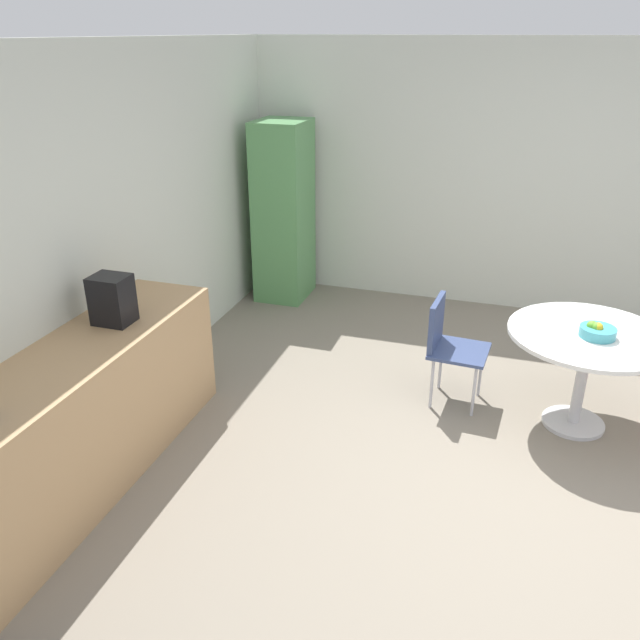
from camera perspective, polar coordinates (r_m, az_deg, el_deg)
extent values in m
plane|color=gray|center=(4.40, 17.45, -13.76)|extent=(6.00, 6.00, 0.00)
cube|color=silver|center=(4.67, -19.90, 6.32)|extent=(6.00, 0.10, 2.60)
cube|color=silver|center=(6.65, 19.63, 11.47)|extent=(0.10, 6.00, 2.60)
cube|color=tan|center=(4.27, -20.46, -8.14)|extent=(2.38, 0.60, 0.90)
cube|color=#599959|center=(6.71, -3.28, 9.59)|extent=(0.60, 0.50, 1.84)
cylinder|color=silver|center=(5.09, 21.64, -8.49)|extent=(0.44, 0.44, 0.03)
cylinder|color=silver|center=(4.91, 22.30, -4.83)|extent=(0.08, 0.08, 0.71)
cylinder|color=white|center=(4.76, 22.95, -1.23)|extent=(1.10, 1.10, 0.03)
cylinder|color=silver|center=(5.14, 14.15, -4.49)|extent=(0.02, 0.02, 0.42)
cylinder|color=silver|center=(4.87, 13.58, -6.17)|extent=(0.02, 0.02, 0.42)
cylinder|color=silver|center=(5.18, 10.71, -3.92)|extent=(0.02, 0.02, 0.42)
cylinder|color=silver|center=(4.91, 9.95, -5.56)|extent=(0.02, 0.02, 0.42)
cube|color=#384772|center=(4.92, 12.33, -2.73)|extent=(0.45, 0.45, 0.03)
cube|color=#384772|center=(4.86, 10.34, -0.24)|extent=(0.38, 0.07, 0.38)
cylinder|color=teal|center=(4.70, 23.55, -1.00)|extent=(0.24, 0.24, 0.07)
sphere|color=#66B233|center=(4.69, 23.12, -0.47)|extent=(0.07, 0.07, 0.07)
sphere|color=yellow|center=(4.68, 23.55, -0.61)|extent=(0.07, 0.07, 0.07)
sphere|color=#66B233|center=(4.68, 23.46, -0.59)|extent=(0.07, 0.07, 0.07)
cube|color=black|center=(4.31, -18.07, 1.75)|extent=(0.20, 0.24, 0.32)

